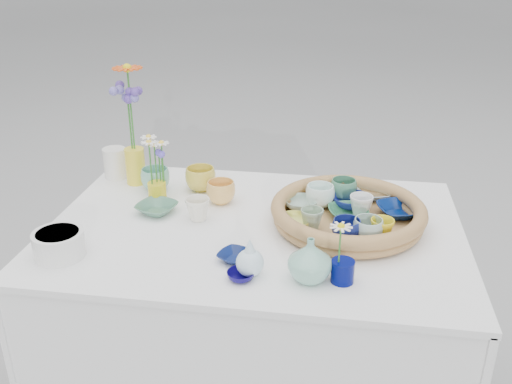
# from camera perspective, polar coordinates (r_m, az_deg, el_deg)

# --- Properties ---
(wicker_tray) EXTENTS (0.47, 0.47, 0.08)m
(wicker_tray) POSITION_cam_1_polar(r_m,az_deg,el_deg) (1.77, 9.17, -2.15)
(wicker_tray) COLOR brown
(wicker_tray) RESTS_ON display_table
(tray_ceramic_0) EXTENTS (0.16, 0.16, 0.04)m
(tray_ceramic_0) POSITION_cam_1_polar(r_m,az_deg,el_deg) (1.85, 9.46, -0.95)
(tray_ceramic_0) COLOR navy
(tray_ceramic_0) RESTS_ON wicker_tray
(tray_ceramic_1) EXTENTS (0.18, 0.18, 0.03)m
(tray_ceramic_1) POSITION_cam_1_polar(r_m,az_deg,el_deg) (1.83, 14.18, -1.81)
(tray_ceramic_1) COLOR #041A54
(tray_ceramic_1) RESTS_ON wicker_tray
(tray_ceramic_2) EXTENTS (0.08, 0.08, 0.06)m
(tray_ceramic_2) POSITION_cam_1_polar(r_m,az_deg,el_deg) (1.67, 12.47, -3.68)
(tray_ceramic_2) COLOR yellow
(tray_ceramic_2) RESTS_ON wicker_tray
(tray_ceramic_3) EXTENTS (0.15, 0.15, 0.03)m
(tray_ceramic_3) POSITION_cam_1_polar(r_m,az_deg,el_deg) (1.78, 9.20, -2.07)
(tray_ceramic_3) COLOR #317751
(tray_ceramic_3) RESTS_ON wicker_tray
(tray_ceramic_4) EXTENTS (0.09, 0.09, 0.06)m
(tray_ceramic_4) POSITION_cam_1_polar(r_m,az_deg,el_deg) (1.69, 5.60, -2.71)
(tray_ceramic_4) COLOR #89A588
(tray_ceramic_4) RESTS_ON wicker_tray
(tray_ceramic_5) EXTENTS (0.11, 0.11, 0.03)m
(tray_ceramic_5) POSITION_cam_1_polar(r_m,az_deg,el_deg) (1.82, 4.54, -1.22)
(tray_ceramic_5) COLOR #A6C4B6
(tray_ceramic_5) RESTS_ON wicker_tray
(tray_ceramic_6) EXTENTS (0.12, 0.12, 0.07)m
(tray_ceramic_6) POSITION_cam_1_polar(r_m,az_deg,el_deg) (1.83, 6.42, -0.40)
(tray_ceramic_6) COLOR white
(tray_ceramic_6) RESTS_ON wicker_tray
(tray_ceramic_7) EXTENTS (0.08, 0.08, 0.07)m
(tray_ceramic_7) POSITION_cam_1_polar(r_m,az_deg,el_deg) (1.79, 10.46, -1.38)
(tray_ceramic_7) COLOR white
(tray_ceramic_7) RESTS_ON wicker_tray
(tray_ceramic_8) EXTENTS (0.13, 0.13, 0.03)m
(tray_ceramic_8) POSITION_cam_1_polar(r_m,az_deg,el_deg) (1.93, 11.74, -0.19)
(tray_ceramic_8) COLOR #9BBEDB
(tray_ceramic_8) RESTS_ON wicker_tray
(tray_ceramic_9) EXTENTS (0.10, 0.10, 0.07)m
(tray_ceramic_9) POSITION_cam_1_polar(r_m,az_deg,el_deg) (1.64, 9.03, -3.78)
(tray_ceramic_9) COLOR navy
(tray_ceramic_9) RESTS_ON wicker_tray
(tray_ceramic_10) EXTENTS (0.13, 0.13, 0.03)m
(tray_ceramic_10) POSITION_cam_1_polar(r_m,az_deg,el_deg) (1.70, 3.90, -3.06)
(tray_ceramic_10) COLOR #E4E85F
(tray_ceramic_10) RESTS_ON wicker_tray
(tray_ceramic_11) EXTENTS (0.10, 0.10, 0.07)m
(tray_ceramic_11) POSITION_cam_1_polar(r_m,az_deg,el_deg) (1.65, 11.14, -3.73)
(tray_ceramic_11) COLOR #9DBDB6
(tray_ceramic_11) RESTS_ON wicker_tray
(tray_ceramic_12) EXTENTS (0.09, 0.09, 0.07)m
(tray_ceramic_12) POSITION_cam_1_polar(r_m,az_deg,el_deg) (1.90, 8.74, 0.28)
(tray_ceramic_12) COLOR #458262
(tray_ceramic_12) RESTS_ON wicker_tray
(loose_ceramic_0) EXTENTS (0.12, 0.12, 0.08)m
(loose_ceramic_0) POSITION_cam_1_polar(r_m,az_deg,el_deg) (1.99, -5.57, 1.31)
(loose_ceramic_0) COLOR gold
(loose_ceramic_0) RESTS_ON display_table
(loose_ceramic_1) EXTENTS (0.10, 0.10, 0.08)m
(loose_ceramic_1) POSITION_cam_1_polar(r_m,az_deg,el_deg) (1.89, -3.53, -0.02)
(loose_ceramic_1) COLOR #ECB158
(loose_ceramic_1) RESTS_ON display_table
(loose_ceramic_2) EXTENTS (0.16, 0.16, 0.03)m
(loose_ceramic_2) POSITION_cam_1_polar(r_m,az_deg,el_deg) (1.86, -9.90, -1.62)
(loose_ceramic_2) COLOR #487A60
(loose_ceramic_2) RESTS_ON display_table
(loose_ceramic_3) EXTENTS (0.08, 0.08, 0.07)m
(loose_ceramic_3) POSITION_cam_1_polar(r_m,az_deg,el_deg) (1.79, -5.84, -1.72)
(loose_ceramic_3) COLOR #EDE7CF
(loose_ceramic_3) RESTS_ON display_table
(loose_ceramic_4) EXTENTS (0.12, 0.12, 0.02)m
(loose_ceramic_4) POSITION_cam_1_polar(r_m,az_deg,el_deg) (1.57, -2.07, -6.49)
(loose_ceramic_4) COLOR #0C1A51
(loose_ceramic_4) RESTS_ON display_table
(loose_ceramic_5) EXTENTS (0.11, 0.11, 0.08)m
(loose_ceramic_5) POSITION_cam_1_polar(r_m,az_deg,el_deg) (2.02, -10.03, 1.28)
(loose_ceramic_5) COLOR #72B59D
(loose_ceramic_5) RESTS_ON display_table
(loose_ceramic_6) EXTENTS (0.09, 0.09, 0.02)m
(loose_ceramic_6) POSITION_cam_1_polar(r_m,az_deg,el_deg) (1.49, -1.54, -8.34)
(loose_ceramic_6) COLOR #0D0650
(loose_ceramic_6) RESTS_ON display_table
(fluted_bowl) EXTENTS (0.17, 0.17, 0.07)m
(fluted_bowl) POSITION_cam_1_polar(r_m,az_deg,el_deg) (1.67, -19.11, -4.94)
(fluted_bowl) COLOR silver
(fluted_bowl) RESTS_ON display_table
(bud_vase_paleblue) EXTENTS (0.08, 0.08, 0.11)m
(bud_vase_paleblue) POSITION_cam_1_polar(r_m,az_deg,el_deg) (1.48, -0.62, -6.44)
(bud_vase_paleblue) COLOR silver
(bud_vase_paleblue) RESTS_ON display_table
(bud_vase_seafoam) EXTENTS (0.12, 0.12, 0.12)m
(bud_vase_seafoam) POSITION_cam_1_polar(r_m,az_deg,el_deg) (1.47, 5.42, -6.74)
(bud_vase_seafoam) COLOR #7EBAA5
(bud_vase_seafoam) RESTS_ON display_table
(bud_vase_cobalt) EXTENTS (0.08, 0.08, 0.06)m
(bud_vase_cobalt) POSITION_cam_1_polar(r_m,az_deg,el_deg) (1.49, 8.66, -7.84)
(bud_vase_cobalt) COLOR #000650
(bud_vase_cobalt) RESTS_ON display_table
(single_daisy) EXTENTS (0.08, 0.08, 0.12)m
(single_daisy) POSITION_cam_1_polar(r_m,az_deg,el_deg) (1.44, 8.38, -5.23)
(single_daisy) COLOR white
(single_daisy) RESTS_ON bud_vase_cobalt
(tall_vase_yellow) EXTENTS (0.09, 0.09, 0.13)m
(tall_vase_yellow) POSITION_cam_1_polar(r_m,az_deg,el_deg) (2.08, -11.97, 2.57)
(tall_vase_yellow) COLOR yellow
(tall_vase_yellow) RESTS_ON display_table
(gerbera) EXTENTS (0.15, 0.15, 0.30)m
(gerbera) POSITION_cam_1_polar(r_m,az_deg,el_deg) (2.01, -12.39, 8.06)
(gerbera) COLOR #E34F14
(gerbera) RESTS_ON tall_vase_yellow
(hydrangea) EXTENTS (0.08, 0.08, 0.27)m
(hydrangea) POSITION_cam_1_polar(r_m,az_deg,el_deg) (2.03, -12.51, 6.87)
(hydrangea) COLOR #573B9F
(hydrangea) RESTS_ON tall_vase_yellow
(white_pitcher) EXTENTS (0.13, 0.10, 0.11)m
(white_pitcher) POSITION_cam_1_polar(r_m,az_deg,el_deg) (2.15, -13.91, 2.84)
(white_pitcher) COLOR silver
(white_pitcher) RESTS_ON display_table
(daisy_cup) EXTENTS (0.08, 0.08, 0.07)m
(daisy_cup) POSITION_cam_1_polar(r_m,az_deg,el_deg) (1.93, -9.85, 0.01)
(daisy_cup) COLOR gold
(daisy_cup) RESTS_ON display_table
(daisy_posy) EXTENTS (0.09, 0.09, 0.16)m
(daisy_posy) POSITION_cam_1_polar(r_m,az_deg,el_deg) (1.89, -10.02, 3.13)
(daisy_posy) COLOR white
(daisy_posy) RESTS_ON daisy_cup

